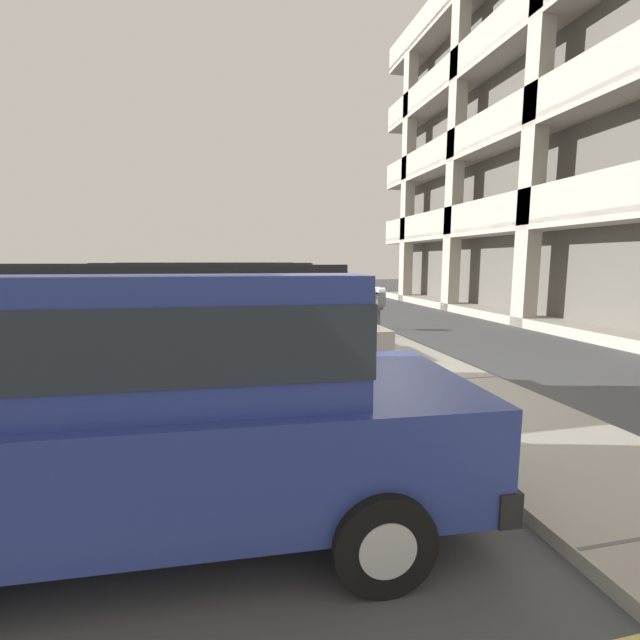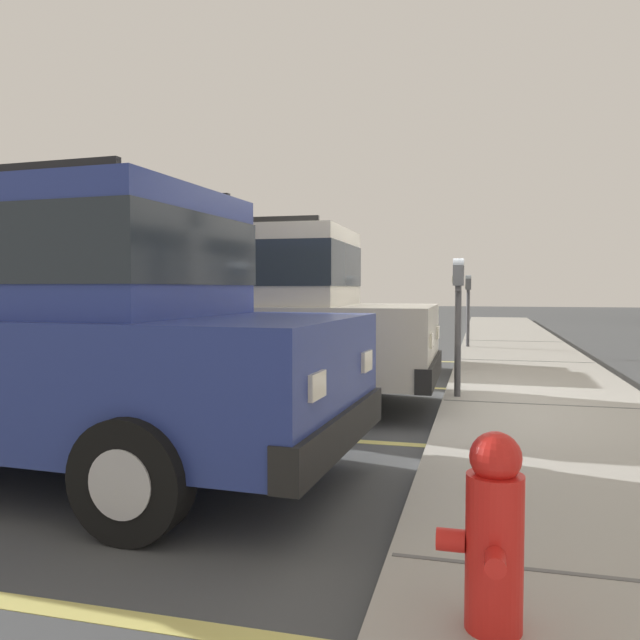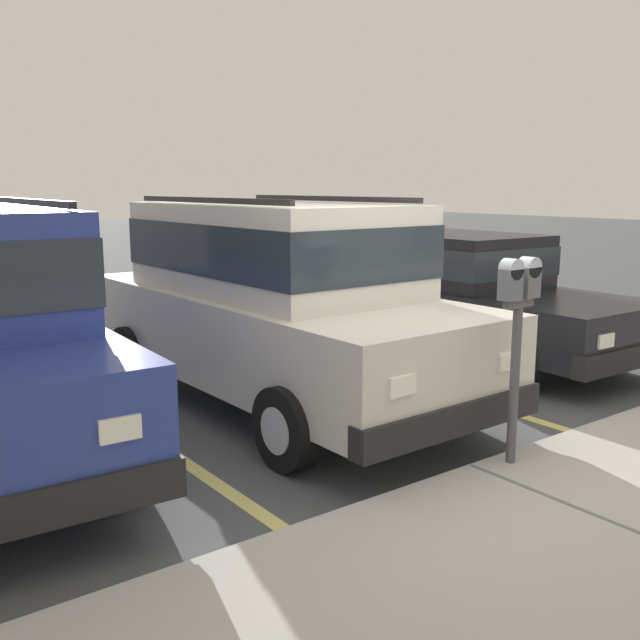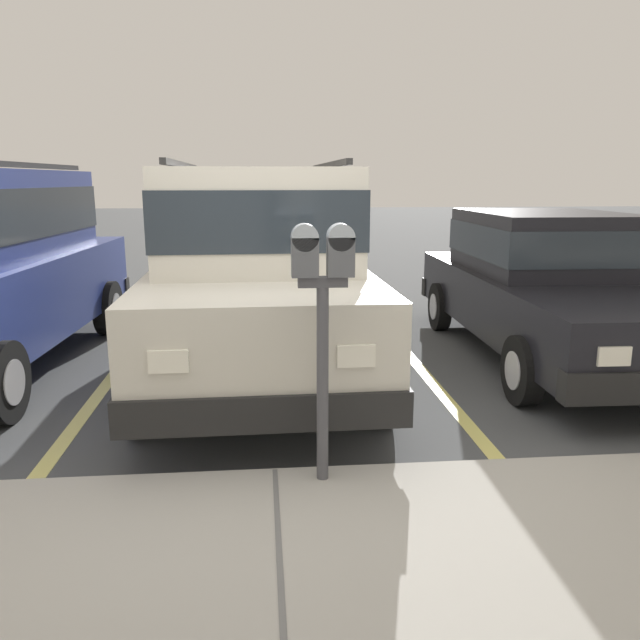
{
  "view_description": "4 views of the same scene",
  "coord_description": "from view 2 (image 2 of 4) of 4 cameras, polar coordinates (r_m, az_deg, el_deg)",
  "views": [
    {
      "loc": [
        6.21,
        -2.06,
        2.06
      ],
      "look_at": [
        -0.39,
        -0.59,
        1.12
      ],
      "focal_mm": 24.0,
      "sensor_mm": 36.0,
      "label": 1
    },
    {
      "loc": [
        6.73,
        0.59,
        1.32
      ],
      "look_at": [
        -0.12,
        -1.18,
        0.96
      ],
      "focal_mm": 35.0,
      "sensor_mm": 36.0,
      "label": 2
    },
    {
      "loc": [
        3.85,
        3.51,
        2.14
      ],
      "look_at": [
        0.37,
        -1.13,
        1.04
      ],
      "focal_mm": 40.0,
      "sensor_mm": 36.0,
      "label": 3
    },
    {
      "loc": [
        0.06,
        3.79,
        1.87
      ],
      "look_at": [
        -0.4,
        -1.03,
        0.78
      ],
      "focal_mm": 35.0,
      "sensor_mm": 36.0,
      "label": 4
    }
  ],
  "objects": [
    {
      "name": "fire_hydrant",
      "position": [
        2.37,
        15.58,
        -18.25
      ],
      "size": [
        0.3,
        0.3,
        0.7
      ],
      "color": "red",
      "rests_on": "sidewalk"
    },
    {
      "name": "parking_stall_lines",
      "position": [
        5.73,
        -6.38,
        -10.36
      ],
      "size": [
        12.36,
        4.8,
        0.01
      ],
      "color": "#DBD16B",
      "rests_on": "ground_plane"
    },
    {
      "name": "ground_plane",
      "position": [
        6.9,
        9.39,
        -8.55
      ],
      "size": [
        80.0,
        80.0,
        0.1
      ],
      "color": "#444749"
    },
    {
      "name": "parking_meter_near",
      "position": [
        7.02,
        12.53,
        2.31
      ],
      "size": [
        0.35,
        0.12,
        1.52
      ],
      "color": "#47474C",
      "rests_on": "sidewalk"
    },
    {
      "name": "sidewalk",
      "position": [
        6.89,
        20.34,
        -7.78
      ],
      "size": [
        40.0,
        2.2,
        0.12
      ],
      "color": "#9E9B93",
      "rests_on": "ground_plane"
    },
    {
      "name": "red_sedan",
      "position": [
        10.23,
        -3.29,
        0.13
      ],
      "size": [
        1.92,
        4.52,
        1.54
      ],
      "rotation": [
        0.0,
        0.0,
        -0.02
      ],
      "color": "black",
      "rests_on": "ground_plane"
    },
    {
      "name": "parking_meter_far",
      "position": [
        13.14,
        13.4,
        2.37
      ],
      "size": [
        0.35,
        0.12,
        1.46
      ],
      "color": "#47474C",
      "rests_on": "sidewalk"
    },
    {
      "name": "silver_suv",
      "position": [
        7.24,
        -8.72,
        1.07
      ],
      "size": [
        2.07,
        4.81,
        2.03
      ],
      "rotation": [
        0.0,
        0.0,
        0.01
      ],
      "color": "beige",
      "rests_on": "ground_plane"
    },
    {
      "name": "dark_hatchback",
      "position": [
        4.96,
        -25.31,
        -0.0
      ],
      "size": [
        2.18,
        4.87,
        2.03
      ],
      "rotation": [
        0.0,
        0.0,
        -0.05
      ],
      "color": "navy",
      "rests_on": "ground_plane"
    }
  ]
}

